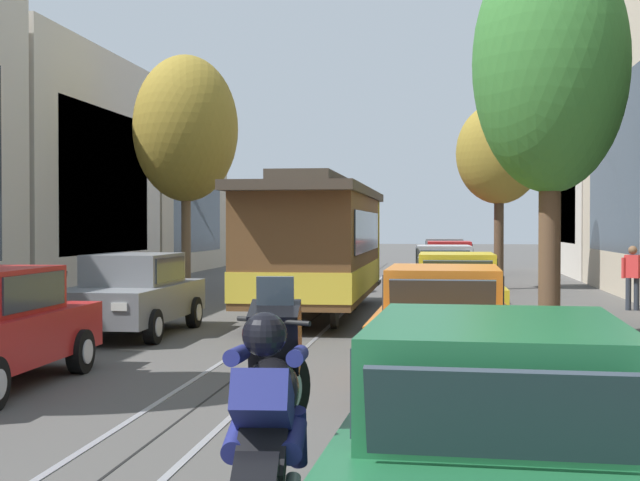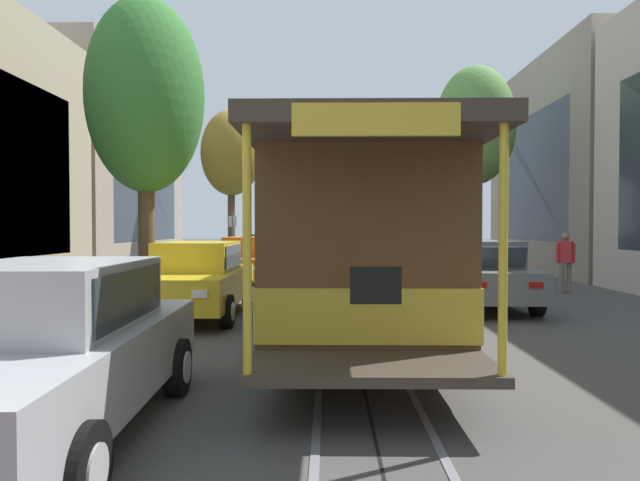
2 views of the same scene
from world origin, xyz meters
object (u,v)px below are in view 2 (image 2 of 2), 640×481
at_px(parked_car_orange_second_right, 250,261).
at_px(street_tree_kerb_right_near, 231,154).
at_px(pedestrian_on_right_pavement, 565,259).
at_px(street_sign_post, 233,235).
at_px(motorcycle_with_rider, 297,248).
at_px(parked_car_yellow_mid_right, 197,279).
at_px(parked_car_red_second_left, 433,259).
at_px(parked_car_blue_near_left, 406,252).
at_px(parked_car_grey_mid_left, 479,274).
at_px(street_tree_kerb_right_second, 146,97).
at_px(parked_car_green_near_right, 265,252).
at_px(street_tree_kerb_left_near, 475,127).
at_px(cable_car_trolley, 353,241).
at_px(parked_car_silver_fourth_right, 44,351).

relative_size(parked_car_orange_second_right, street_tree_kerb_right_near, 0.62).
relative_size(pedestrian_on_right_pavement, street_sign_post, 0.71).
bearing_deg(parked_car_orange_second_right, pedestrian_on_right_pavement, 169.97).
height_order(street_tree_kerb_right_near, motorcycle_with_rider, street_tree_kerb_right_near).
bearing_deg(street_tree_kerb_right_near, parked_car_yellow_mid_right, 96.77).
bearing_deg(parked_car_red_second_left, parked_car_blue_near_left, -88.23).
relative_size(parked_car_grey_mid_left, street_sign_post, 1.79).
height_order(street_tree_kerb_right_second, motorcycle_with_rider, street_tree_kerb_right_second).
bearing_deg(street_tree_kerb_right_near, motorcycle_with_rider, -179.93).
relative_size(parked_car_green_near_right, motorcycle_with_rider, 2.37).
distance_m(street_tree_kerb_left_near, pedestrian_on_right_pavement, 6.89).
relative_size(street_tree_kerb_right_second, cable_car_trolley, 0.81).
height_order(parked_car_orange_second_right, street_tree_kerb_right_second, street_tree_kerb_right_second).
distance_m(street_tree_kerb_right_second, street_sign_post, 11.47).
bearing_deg(parked_car_grey_mid_left, pedestrian_on_right_pavement, -138.62).
bearing_deg(parked_car_grey_mid_left, street_tree_kerb_right_second, -1.92).
bearing_deg(parked_car_orange_second_right, street_sign_post, -75.64).
distance_m(parked_car_green_near_right, parked_car_yellow_mid_right, 12.69).
relative_size(parked_car_green_near_right, parked_car_orange_second_right, 1.01).
xyz_separation_m(street_tree_kerb_right_second, cable_car_trolley, (-4.82, 3.83, -3.37)).
relative_size(parked_car_blue_near_left, parked_car_green_near_right, 1.00).
height_order(parked_car_grey_mid_left, parked_car_green_near_right, same).
xyz_separation_m(parked_car_blue_near_left, parked_car_yellow_mid_right, (6.19, 12.86, 0.00)).
relative_size(parked_car_yellow_mid_right, street_tree_kerb_right_near, 0.61).
distance_m(parked_car_orange_second_right, parked_car_silver_fourth_right, 12.75).
distance_m(parked_car_orange_second_right, pedestrian_on_right_pavement, 9.42).
bearing_deg(street_tree_kerb_left_near, parked_car_grey_mid_left, 76.04).
relative_size(parked_car_red_second_left, street_tree_kerb_right_near, 0.62).
bearing_deg(motorcycle_with_rider, parked_car_grey_mid_left, 113.21).
distance_m(parked_car_orange_second_right, street_tree_kerb_right_near, 8.51).
bearing_deg(motorcycle_with_rider, street_tree_kerb_right_second, 75.12).
relative_size(street_tree_kerb_left_near, cable_car_trolley, 0.87).
bearing_deg(parked_car_orange_second_right, street_tree_kerb_right_second, 65.49).
bearing_deg(pedestrian_on_right_pavement, street_sign_post, -37.18).
height_order(parked_car_silver_fourth_right, cable_car_trolley, cable_car_trolley).
bearing_deg(parked_car_yellow_mid_right, street_tree_kerb_left_near, -131.86).
relative_size(parked_car_green_near_right, parked_car_silver_fourth_right, 1.00).
distance_m(street_tree_kerb_left_near, motorcycle_with_rider, 9.15).
bearing_deg(cable_car_trolley, motorcycle_with_rider, -83.15).
xyz_separation_m(parked_car_blue_near_left, motorcycle_with_rider, (4.82, -0.16, 0.15)).
relative_size(street_tree_kerb_right_second, street_sign_post, 3.05).
height_order(cable_car_trolley, motorcycle_with_rider, cable_car_trolley).
distance_m(street_tree_kerb_right_second, pedestrian_on_right_pavement, 12.19).
relative_size(parked_car_blue_near_left, pedestrian_on_right_pavement, 2.56).
distance_m(motorcycle_with_rider, street_sign_post, 2.88).
height_order(parked_car_blue_near_left, parked_car_green_near_right, same).
bearing_deg(parked_car_blue_near_left, motorcycle_with_rider, -1.91).
xyz_separation_m(parked_car_blue_near_left, street_sign_post, (7.62, 0.23, 0.73)).
bearing_deg(street_tree_kerb_right_second, motorcycle_with_rider, -104.88).
xyz_separation_m(parked_car_red_second_left, motorcycle_with_rider, (5.00, -5.74, 0.15)).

